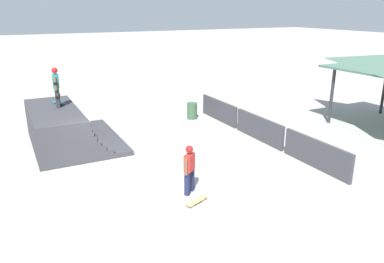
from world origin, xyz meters
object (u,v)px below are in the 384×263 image
at_px(skateboard_on_deck, 59,103).
at_px(skateboard_on_ground, 197,201).
at_px(trash_bin, 192,111).
at_px(skater_on_deck, 56,84).
at_px(bystander_walking, 189,166).

height_order(skateboard_on_deck, skateboard_on_ground, skateboard_on_deck).
bearing_deg(trash_bin, skateboard_on_ground, -26.12).
bearing_deg(skater_on_deck, bystander_walking, 34.60).
height_order(bystander_walking, trash_bin, bystander_walking).
bearing_deg(skateboard_on_deck, skateboard_on_ground, -3.17).
distance_m(skater_on_deck, skateboard_on_ground, 8.19).
height_order(skater_on_deck, skateboard_on_ground, skater_on_deck).
xyz_separation_m(skateboard_on_deck, trash_bin, (-0.28, 6.60, -1.23)).
height_order(skater_on_deck, trash_bin, skater_on_deck).
distance_m(bystander_walking, trash_bin, 8.35).
distance_m(skateboard_on_deck, bystander_walking, 7.65).
bearing_deg(skateboard_on_deck, bystander_walking, -0.90).
height_order(skater_on_deck, skateboard_on_deck, skater_on_deck).
distance_m(skateboard_on_ground, trash_bin, 8.99).
bearing_deg(skateboard_on_ground, skateboard_on_deck, 87.32).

